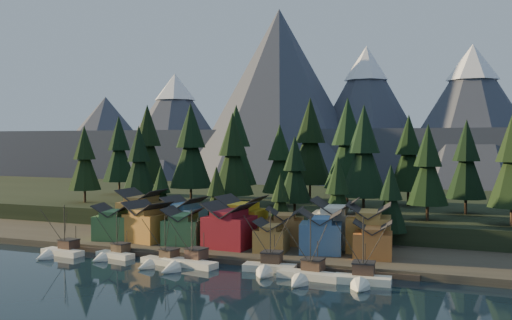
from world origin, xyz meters
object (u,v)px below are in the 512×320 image
at_px(boat_2, 159,255).
at_px(boat_4, 268,259).
at_px(boat_0, 58,245).
at_px(boat_1, 112,249).
at_px(house_front_1, 148,221).
at_px(boat_6, 362,270).
at_px(house_back_0, 142,210).
at_px(boat_3, 185,256).
at_px(house_front_0, 114,221).
at_px(house_back_1, 184,216).
at_px(boat_5, 306,268).

xyz_separation_m(boat_2, boat_4, (22.34, 2.23, 0.59)).
bearing_deg(boat_0, boat_4, 9.76).
bearing_deg(boat_1, house_front_1, 98.09).
bearing_deg(boat_0, boat_2, 7.38).
relative_size(boat_4, house_front_1, 1.26).
xyz_separation_m(boat_6, house_back_0, (-61.12, 25.98, 4.65)).
bearing_deg(boat_3, house_front_0, 162.39).
bearing_deg(boat_3, house_back_1, 129.95).
height_order(house_back_0, house_back_1, house_back_0).
distance_m(boat_2, house_front_0, 25.80).
relative_size(boat_3, house_front_1, 1.29).
relative_size(boat_1, boat_3, 0.81).
xyz_separation_m(boat_1, boat_6, (53.34, -2.52, 0.52)).
distance_m(house_front_0, house_front_1, 8.92).
height_order(boat_5, boat_6, boat_6).
bearing_deg(boat_4, boat_1, 173.79).
xyz_separation_m(boat_0, boat_2, (24.84, 0.30, -0.34)).
xyz_separation_m(boat_4, boat_5, (8.45, -3.23, -0.27)).
xyz_separation_m(boat_2, boat_3, (5.94, -0.10, 0.26)).
distance_m(boat_6, house_back_1, 54.10).
xyz_separation_m(boat_6, house_back_1, (-48.12, 24.39, 3.98)).
distance_m(boat_2, boat_6, 40.59).
relative_size(boat_2, boat_6, 0.85).
xyz_separation_m(boat_3, house_back_1, (-13.48, 23.92, 4.33)).
distance_m(boat_0, boat_6, 65.42).
xyz_separation_m(house_front_0, house_back_0, (0.54, 11.05, 1.40)).
distance_m(house_front_1, house_back_1, 10.00).
relative_size(boat_4, house_front_0, 1.31).
height_order(boat_1, boat_5, boat_5).
bearing_deg(boat_2, boat_3, 11.01).
height_order(boat_0, boat_5, boat_5).
height_order(boat_6, house_front_0, boat_6).
bearing_deg(boat_6, boat_5, 177.24).
distance_m(boat_4, house_front_0, 45.21).
distance_m(boat_6, house_back_0, 66.58).
bearing_deg(house_back_1, house_front_0, -140.72).
bearing_deg(boat_5, boat_6, 6.92).
distance_m(boat_4, house_back_1, 37.08).
height_order(boat_3, boat_5, boat_5).
bearing_deg(boat_2, boat_1, -176.70).
xyz_separation_m(boat_0, house_back_1, (17.30, 24.12, 4.25)).
distance_m(boat_5, house_front_1, 46.04).
height_order(boat_0, house_back_1, house_back_1).
bearing_deg(boat_3, boat_0, -169.10).
bearing_deg(boat_5, house_back_0, 157.21).
height_order(boat_3, house_back_0, house_back_0).
bearing_deg(boat_1, boat_5, 6.70).
xyz_separation_m(boat_0, boat_4, (47.18, 2.53, 0.24)).
height_order(house_front_1, house_back_1, house_back_1).
height_order(boat_4, boat_5, boat_4).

